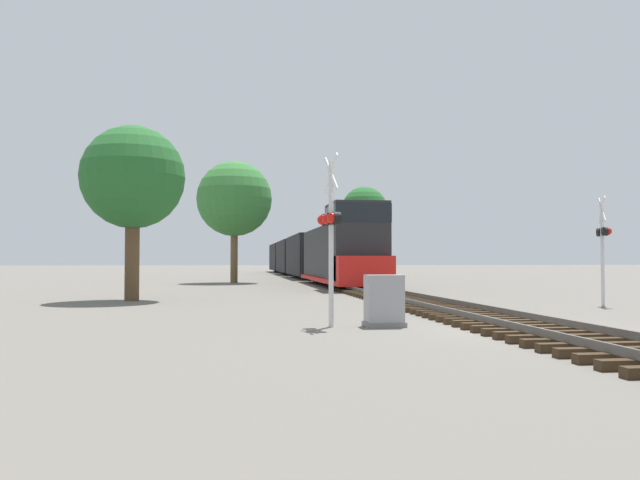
% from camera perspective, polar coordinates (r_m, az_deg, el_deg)
% --- Properties ---
extents(ground_plane, '(400.00, 400.00, 0.00)m').
position_cam_1_polar(ground_plane, '(15.08, 17.93, -7.88)').
color(ground_plane, '#666059').
extents(rail_track_bed, '(2.60, 160.00, 0.31)m').
position_cam_1_polar(rail_track_bed, '(15.07, 17.92, -7.36)').
color(rail_track_bed, '#382819').
rests_on(rail_track_bed, ground).
extents(freight_train, '(2.93, 61.42, 4.66)m').
position_cam_1_polar(freight_train, '(60.20, -1.67, -1.50)').
color(freight_train, '#232326').
rests_on(freight_train, ground).
extents(crossing_signal_near, '(0.48, 1.02, 4.16)m').
position_cam_1_polar(crossing_signal_near, '(15.06, 0.91, 1.38)').
color(crossing_signal_near, silver).
rests_on(crossing_signal_near, ground).
extents(crossing_signal_far, '(0.58, 1.00, 3.84)m').
position_cam_1_polar(crossing_signal_far, '(23.94, 24.47, 0.07)').
color(crossing_signal_far, silver).
rests_on(crossing_signal_far, ground).
extents(relay_cabinet, '(0.97, 0.69, 1.25)m').
position_cam_1_polar(relay_cabinet, '(15.20, 5.87, -5.59)').
color(relay_cabinet, slate).
rests_on(relay_cabinet, ground).
extents(tree_far_right, '(4.10, 4.10, 6.97)m').
position_cam_1_polar(tree_far_right, '(26.03, -16.74, 5.41)').
color(tree_far_right, brown).
rests_on(tree_far_right, ground).
extents(tree_mid_background, '(5.36, 5.36, 8.70)m').
position_cam_1_polar(tree_mid_background, '(45.03, -7.84, 3.72)').
color(tree_mid_background, brown).
rests_on(tree_mid_background, ground).
extents(tree_deep_background, '(4.42, 4.42, 8.76)m').
position_cam_1_polar(tree_deep_background, '(60.59, 4.08, 2.75)').
color(tree_deep_background, brown).
rests_on(tree_deep_background, ground).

